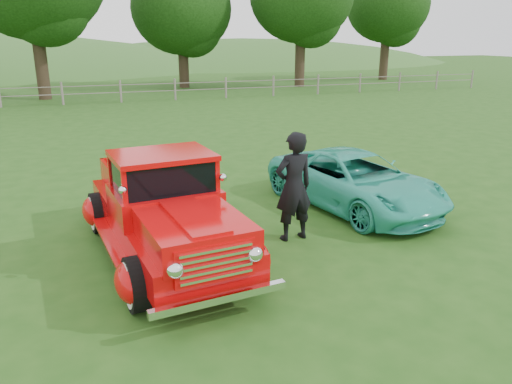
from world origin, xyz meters
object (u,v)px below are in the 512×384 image
object	(u,v)px
tree_near_east	(181,9)
teal_sedan	(355,181)
tree_far_east	(388,5)
man	(294,187)
red_pickup	(164,211)

from	to	relation	value
tree_near_east	teal_sedan	xyz separation A→B (m)	(-1.94, -26.70, -4.66)
tree_near_east	tree_far_east	bearing A→B (deg)	3.37
tree_far_east	teal_sedan	xyz separation A→B (m)	(-18.94, -27.70, -5.27)
tree_near_east	man	world-z (taller)	tree_near_east
teal_sedan	tree_near_east	bearing A→B (deg)	73.97
tree_near_east	tree_far_east	size ratio (longest dim) A/B	0.94
tree_near_east	red_pickup	bearing A→B (deg)	-102.51
man	tree_near_east	bearing A→B (deg)	-103.79
tree_near_east	man	distance (m)	28.46
red_pickup	teal_sedan	xyz separation A→B (m)	(4.23, 1.13, -0.21)
red_pickup	tree_near_east	bearing A→B (deg)	71.34
man	red_pickup	bearing A→B (deg)	-6.83
tree_near_east	man	xyz separation A→B (m)	(-3.88, -27.87, -4.26)
red_pickup	teal_sedan	size ratio (longest dim) A/B	1.21
tree_far_east	man	world-z (taller)	tree_far_east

